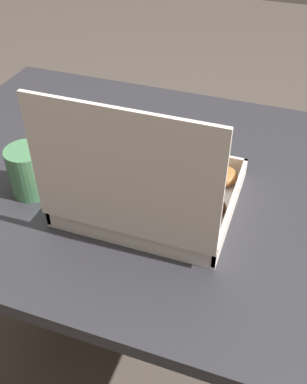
# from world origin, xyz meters

# --- Properties ---
(ground_plane) EXTENTS (8.00, 8.00, 0.00)m
(ground_plane) POSITION_xyz_m (0.00, 0.00, 0.00)
(ground_plane) COLOR #564C44
(dining_table) EXTENTS (1.16, 0.82, 0.77)m
(dining_table) POSITION_xyz_m (0.00, 0.00, 0.66)
(dining_table) COLOR #2D2D33
(dining_table) RESTS_ON ground_plane
(donut_box) EXTENTS (0.33, 0.30, 0.29)m
(donut_box) POSITION_xyz_m (-0.02, 0.10, 0.82)
(donut_box) COLOR white
(donut_box) RESTS_ON dining_table
(coffee_mug) EXTENTS (0.09, 0.09, 0.10)m
(coffee_mug) POSITION_xyz_m (0.23, 0.13, 0.82)
(coffee_mug) COLOR #4C8456
(coffee_mug) RESTS_ON dining_table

